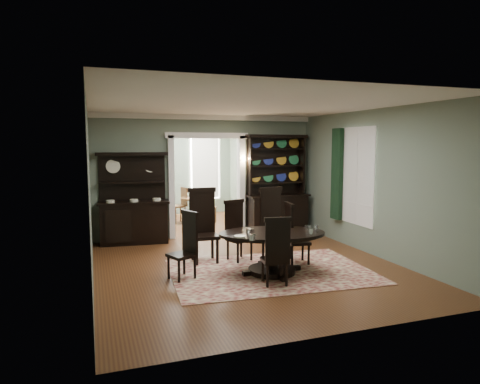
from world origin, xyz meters
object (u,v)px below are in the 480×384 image
object	(u,v)px
parlor_table	(195,207)
dining_table	(272,245)
sideboard	(134,212)
welsh_dresser	(277,198)

from	to	relation	value
parlor_table	dining_table	bearing A→B (deg)	-88.02
dining_table	parlor_table	bearing A→B (deg)	103.49
dining_table	sideboard	distance (m)	3.85
dining_table	parlor_table	world-z (taller)	parlor_table
parlor_table	welsh_dresser	bearing A→B (deg)	-49.67
sideboard	welsh_dresser	xyz separation A→B (m)	(3.60, -0.03, 0.18)
welsh_dresser	sideboard	bearing A→B (deg)	178.09
sideboard	parlor_table	xyz separation A→B (m)	(1.90, 1.97, -0.25)
parlor_table	sideboard	bearing A→B (deg)	-133.85
dining_table	sideboard	world-z (taller)	sideboard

